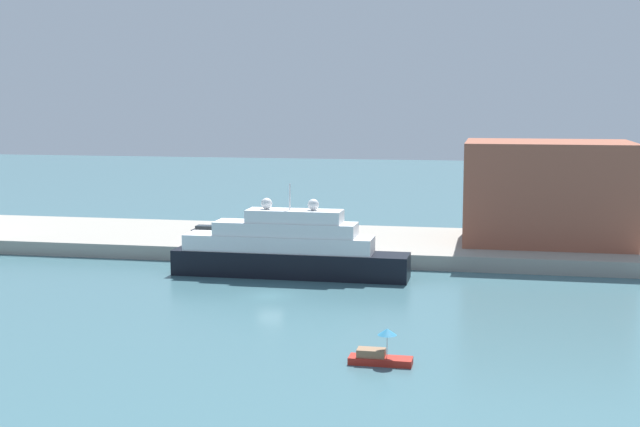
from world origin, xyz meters
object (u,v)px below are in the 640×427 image
(person_figure, at_px, (231,237))
(large_yacht, at_px, (287,250))
(parked_car, at_px, (206,231))
(small_motorboat, at_px, (379,354))
(harbor_building, at_px, (547,192))
(mooring_bollard, at_px, (308,246))

(person_figure, bearing_deg, large_yacht, -47.44)
(person_figure, bearing_deg, parked_car, 135.17)
(small_motorboat, distance_m, person_figure, 47.62)
(harbor_building, bearing_deg, mooring_bollard, -157.30)
(small_motorboat, distance_m, mooring_bollard, 40.32)
(large_yacht, xyz_separation_m, small_motorboat, (14.35, -30.23, -2.25))
(small_motorboat, xyz_separation_m, harbor_building, (14.60, 49.73, 7.31))
(harbor_building, distance_m, person_figure, 40.18)
(large_yacht, height_order, parked_car, large_yacht)
(small_motorboat, height_order, harbor_building, harbor_building)
(parked_car, relative_size, person_figure, 2.41)
(small_motorboat, bearing_deg, parked_car, 122.39)
(harbor_building, bearing_deg, small_motorboat, -106.36)
(small_motorboat, height_order, person_figure, person_figure)
(small_motorboat, distance_m, harbor_building, 52.34)
(person_figure, bearing_deg, small_motorboat, -59.42)
(parked_car, bearing_deg, large_yacht, -46.61)
(small_motorboat, relative_size, harbor_building, 0.23)
(parked_car, xyz_separation_m, mooring_bollard, (15.38, -7.85, -0.20))
(parked_car, distance_m, person_figure, 6.79)
(parked_car, xyz_separation_m, person_figure, (4.82, -4.79, 0.16))
(large_yacht, bearing_deg, harbor_building, 33.96)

